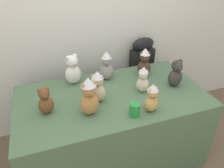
{
  "coord_description": "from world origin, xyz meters",
  "views": [
    {
      "loc": [
        -0.54,
        -1.29,
        1.91
      ],
      "look_at": [
        0.0,
        0.25,
        0.89
      ],
      "focal_mm": 35.28,
      "sensor_mm": 36.0,
      "label": 1
    }
  ],
  "objects": [
    {
      "name": "teddy_bear_sand",
      "position": [
        -0.14,
        0.22,
        0.91
      ],
      "size": [
        0.17,
        0.16,
        0.29
      ],
      "rotation": [
        0.0,
        0.0,
        -0.54
      ],
      "color": "#CCB78E",
      "rests_on": "display_table"
    },
    {
      "name": "teddy_bear_honey",
      "position": [
        0.23,
        -0.06,
        0.9
      ],
      "size": [
        0.14,
        0.12,
        0.25
      ],
      "rotation": [
        0.0,
        0.0,
        0.24
      ],
      "color": "tan",
      "rests_on": "display_table"
    },
    {
      "name": "teddy_bear_charcoal",
      "position": [
        0.62,
        0.21,
        0.9
      ],
      "size": [
        0.15,
        0.13,
        0.27
      ],
      "rotation": [
        0.0,
        0.0,
        0.12
      ],
      "color": "#383533",
      "rests_on": "display_table"
    },
    {
      "name": "wall_back",
      "position": [
        0.0,
        0.96,
        1.3
      ],
      "size": [
        7.0,
        0.08,
        2.6
      ],
      "primitive_type": "cube",
      "color": "silver",
      "rests_on": "ground_plane"
    },
    {
      "name": "party_cup_green",
      "position": [
        0.08,
        -0.07,
        0.83
      ],
      "size": [
        0.08,
        0.08,
        0.11
      ],
      "primitive_type": "cylinder",
      "color": "#238C3D",
      "rests_on": "display_table"
    },
    {
      "name": "teddy_bear_cocoa",
      "position": [
        0.43,
        0.49,
        0.92
      ],
      "size": [
        0.17,
        0.16,
        0.3
      ],
      "rotation": [
        0.0,
        0.0,
        -0.42
      ],
      "color": "#4C3323",
      "rests_on": "display_table"
    },
    {
      "name": "teddy_bear_caramel",
      "position": [
        -0.25,
        0.07,
        0.93
      ],
      "size": [
        0.17,
        0.15,
        0.33
      ],
      "rotation": [
        0.0,
        0.0,
        0.2
      ],
      "color": "#B27A42",
      "rests_on": "display_table"
    },
    {
      "name": "teddy_bear_ash",
      "position": [
        0.05,
        0.55,
        0.92
      ],
      "size": [
        0.16,
        0.15,
        0.3
      ],
      "rotation": [
        0.0,
        0.0,
        -0.26
      ],
      "color": "gray",
      "rests_on": "display_table"
    },
    {
      "name": "instrument_case",
      "position": [
        0.58,
        0.84,
        0.53
      ],
      "size": [
        0.29,
        0.16,
        1.04
      ],
      "rotation": [
        0.0,
        0.0,
        0.13
      ],
      "color": "black",
      "rests_on": "ground_plane"
    },
    {
      "name": "teddy_bear_chestnut",
      "position": [
        -0.57,
        0.19,
        0.88
      ],
      "size": [
        0.14,
        0.13,
        0.24
      ],
      "rotation": [
        0.0,
        0.0,
        0.19
      ],
      "color": "brown",
      "rests_on": "display_table"
    },
    {
      "name": "display_table",
      "position": [
        0.0,
        0.25,
        0.39
      ],
      "size": [
        1.7,
        0.91,
        0.77
      ],
      "primitive_type": "cube",
      "color": "#4C6B4C",
      "rests_on": "ground_plane"
    },
    {
      "name": "teddy_bear_cream",
      "position": [
        0.29,
        0.22,
        0.9
      ],
      "size": [
        0.14,
        0.13,
        0.25
      ],
      "rotation": [
        0.0,
        0.0,
        -0.41
      ],
      "color": "beige",
      "rests_on": "display_table"
    },
    {
      "name": "teddy_bear_snow",
      "position": [
        -0.28,
        0.58,
        0.91
      ],
      "size": [
        0.19,
        0.18,
        0.3
      ],
      "rotation": [
        0.0,
        0.0,
        0.36
      ],
      "color": "white",
      "rests_on": "display_table"
    }
  ]
}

